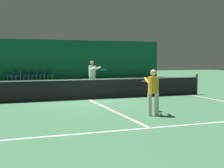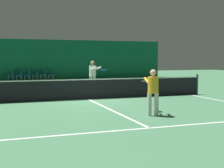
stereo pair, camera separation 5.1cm
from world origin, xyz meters
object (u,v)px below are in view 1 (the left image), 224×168
Objects in this scene: player_far at (93,73)px; courtside_chair_3 at (35,74)px; courtside_chair_2 at (27,74)px; courtside_chair_0 at (11,75)px; tennis_net at (88,88)px; courtside_chair_1 at (19,75)px; player_near at (153,89)px; courtside_chair_4 at (43,74)px; courtside_chair_5 at (51,74)px.

player_far is 10.69m from courtside_chair_3.
courtside_chair_0 is at bearing -90.00° from courtside_chair_2.
courtside_chair_1 is (-2.30, 14.45, -0.03)m from tennis_net.
tennis_net is 7.81× the size of player_near.
courtside_chair_0 is 1.39m from courtside_chair_2.
courtside_chair_0 is 0.69m from courtside_chair_1.
tennis_net is at bearing 11.71° from courtside_chair_0.
tennis_net is 6.84× the size of player_far.
courtside_chair_1 is at bearing -90.00° from courtside_chair_2.
courtside_chair_4 is 1.00× the size of courtside_chair_5.
tennis_net is 14.29× the size of courtside_chair_2.
courtside_chair_0 is at bearing 101.71° from tennis_net.
tennis_net is 14.29× the size of courtside_chair_4.
player_near is 1.83× the size of courtside_chair_3.
courtside_chair_2 is 2.08m from courtside_chair_5.
player_far is 10.56m from courtside_chair_4.
courtside_chair_5 is at bearing 11.56° from player_near.
player_far is at bearing 70.92° from tennis_net.
courtside_chair_1 is (0.69, 0.00, 0.00)m from courtside_chair_0.
courtside_chair_2 is 1.39m from courtside_chair_4.
tennis_net is at bearing -1.85° from courtside_chair_5.
courtside_chair_1 and courtside_chair_4 have the same top height.
player_far is at bearing 19.53° from courtside_chair_1.
courtside_chair_0 is 1.00× the size of courtside_chair_3.
courtside_chair_3 is (0.69, 0.00, 0.00)m from courtside_chair_2.
courtside_chair_1 is at bearing 19.74° from player_near.
courtside_chair_5 is at bearing 90.00° from courtside_chair_1.
courtside_chair_2 is (0.69, 0.00, 0.00)m from courtside_chair_1.
player_near is (0.93, -4.74, 0.39)m from tennis_net.
courtside_chair_1 is at bearing -90.00° from courtside_chair_5.
tennis_net is at bearing -44.98° from player_far.
courtside_chair_1 is 1.39m from courtside_chair_3.
tennis_net reaches higher than courtside_chair_0.
courtside_chair_0 is 2.77m from courtside_chair_4.
courtside_chair_5 is (1.39, 0.00, 0.00)m from courtside_chair_3.
courtside_chair_5 is (0.69, 0.00, 0.00)m from courtside_chair_4.
courtside_chair_5 is (0.47, 14.45, -0.03)m from tennis_net.
courtside_chair_0 is (-3.93, 19.19, -0.41)m from player_near.
courtside_chair_2 is (-1.61, 14.45, -0.03)m from tennis_net.
player_near is 19.47m from courtside_chair_1.
player_near is at bearing 11.56° from courtside_chair_0.
courtside_chair_0 is 1.00× the size of courtside_chair_4.
courtside_chair_3 is 1.00× the size of courtside_chair_5.
player_far is (1.39, 4.03, 0.51)m from tennis_net.
tennis_net is 14.29× the size of courtside_chair_0.
player_near is 19.36m from courtside_chair_2.
player_near reaches higher than tennis_net.
tennis_net is 14.46m from courtside_chair_5.
courtside_chair_2 is at bearing -90.00° from courtside_chair_4.
tennis_net reaches higher than courtside_chair_1.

